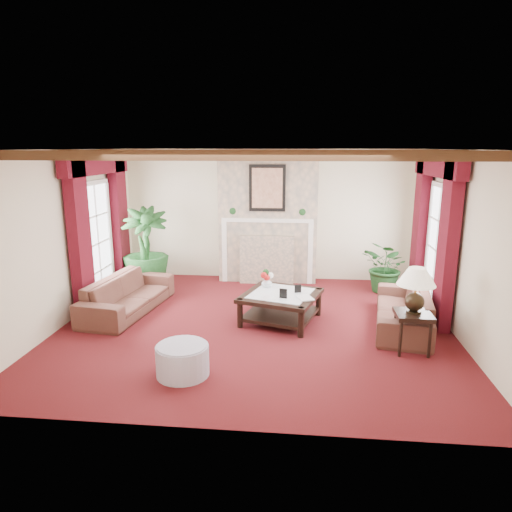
# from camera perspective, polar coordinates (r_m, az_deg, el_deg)

# --- Properties ---
(floor) EXTENTS (6.00, 6.00, 0.00)m
(floor) POSITION_cam_1_polar(r_m,az_deg,el_deg) (7.27, -0.09, -8.65)
(floor) COLOR #460D0C
(floor) RESTS_ON ground
(ceiling) EXTENTS (6.00, 6.00, 0.00)m
(ceiling) POSITION_cam_1_polar(r_m,az_deg,el_deg) (6.73, -0.10, 13.16)
(ceiling) COLOR white
(ceiling) RESTS_ON floor
(back_wall) EXTENTS (6.00, 0.02, 2.70)m
(back_wall) POSITION_cam_1_polar(r_m,az_deg,el_deg) (9.57, 1.59, 5.13)
(back_wall) COLOR beige
(back_wall) RESTS_ON ground
(left_wall) EXTENTS (0.02, 5.50, 2.70)m
(left_wall) POSITION_cam_1_polar(r_m,az_deg,el_deg) (7.77, -22.70, 2.14)
(left_wall) COLOR beige
(left_wall) RESTS_ON ground
(right_wall) EXTENTS (0.02, 5.50, 2.70)m
(right_wall) POSITION_cam_1_polar(r_m,az_deg,el_deg) (7.22, 24.33, 1.19)
(right_wall) COLOR beige
(right_wall) RESTS_ON ground
(ceiling_beams) EXTENTS (6.00, 3.00, 0.12)m
(ceiling_beams) POSITION_cam_1_polar(r_m,az_deg,el_deg) (6.73, -0.10, 12.65)
(ceiling_beams) COLOR #3E2213
(ceiling_beams) RESTS_ON ceiling
(fireplace) EXTENTS (2.00, 0.52, 2.70)m
(fireplace) POSITION_cam_1_polar(r_m,az_deg,el_deg) (9.27, 1.55, 13.23)
(fireplace) COLOR tan
(fireplace) RESTS_ON ground
(french_door_left) EXTENTS (0.10, 1.10, 2.16)m
(french_door_left) POSITION_cam_1_polar(r_m,az_deg,el_deg) (8.54, -19.83, 8.61)
(french_door_left) COLOR white
(french_door_left) RESTS_ON ground
(french_door_right) EXTENTS (0.10, 1.10, 2.16)m
(french_door_right) POSITION_cam_1_polar(r_m,az_deg,el_deg) (8.05, 22.45, 8.14)
(french_door_right) COLOR white
(french_door_right) RESTS_ON ground
(curtains_left) EXTENTS (0.20, 2.40, 2.55)m
(curtains_left) POSITION_cam_1_polar(r_m,az_deg,el_deg) (8.48, -19.37, 11.46)
(curtains_left) COLOR #440912
(curtains_left) RESTS_ON ground
(curtains_right) EXTENTS (0.20, 2.40, 2.55)m
(curtains_right) POSITION_cam_1_polar(r_m,az_deg,el_deg) (8.00, 21.95, 11.18)
(curtains_right) COLOR #440912
(curtains_right) RESTS_ON ground
(sofa_left) EXTENTS (2.21, 1.15, 0.80)m
(sofa_left) POSITION_cam_1_polar(r_m,az_deg,el_deg) (8.03, -15.77, -3.96)
(sofa_left) COLOR #3A101B
(sofa_left) RESTS_ON ground
(sofa_right) EXTENTS (2.16, 1.22, 0.77)m
(sofa_right) POSITION_cam_1_polar(r_m,az_deg,el_deg) (7.46, 17.94, -5.58)
(sofa_right) COLOR #3A101B
(sofa_right) RESTS_ON ground
(potted_palm) EXTENTS (1.85, 2.14, 0.90)m
(potted_palm) POSITION_cam_1_polar(r_m,az_deg,el_deg) (9.28, -13.58, -1.19)
(potted_palm) COLOR black
(potted_palm) RESTS_ON ground
(small_plant) EXTENTS (1.85, 1.86, 0.78)m
(small_plant) POSITION_cam_1_polar(r_m,az_deg,el_deg) (9.09, 16.03, -2.02)
(small_plant) COLOR black
(small_plant) RESTS_ON ground
(coffee_table) EXTENTS (1.41, 1.41, 0.46)m
(coffee_table) POSITION_cam_1_polar(r_m,az_deg,el_deg) (7.37, 3.09, -6.43)
(coffee_table) COLOR black
(coffee_table) RESTS_ON ground
(side_table) EXTENTS (0.58, 0.58, 0.56)m
(side_table) POSITION_cam_1_polar(r_m,az_deg,el_deg) (6.65, 18.91, -8.98)
(side_table) COLOR black
(side_table) RESTS_ON ground
(ottoman) EXTENTS (0.65, 0.65, 0.38)m
(ottoman) POSITION_cam_1_polar(r_m,az_deg,el_deg) (5.80, -9.17, -12.75)
(ottoman) COLOR #A29AAF
(ottoman) RESTS_ON ground
(table_lamp) EXTENTS (0.51, 0.51, 0.65)m
(table_lamp) POSITION_cam_1_polar(r_m,az_deg,el_deg) (6.45, 19.32, -4.01)
(table_lamp) COLOR black
(table_lamp) RESTS_ON side_table
(flower_vase) EXTENTS (0.28, 0.29, 0.17)m
(flower_vase) POSITION_cam_1_polar(r_m,az_deg,el_deg) (7.57, 1.36, -3.34)
(flower_vase) COLOR silver
(flower_vase) RESTS_ON coffee_table
(book) EXTENTS (0.23, 0.17, 0.30)m
(book) POSITION_cam_1_polar(r_m,az_deg,el_deg) (7.00, 5.35, -4.28)
(book) COLOR black
(book) RESTS_ON coffee_table
(photo_frame_a) EXTENTS (0.12, 0.05, 0.16)m
(photo_frame_a) POSITION_cam_1_polar(r_m,az_deg,el_deg) (7.03, 3.42, -4.74)
(photo_frame_a) COLOR black
(photo_frame_a) RESTS_ON coffee_table
(photo_frame_b) EXTENTS (0.11, 0.05, 0.14)m
(photo_frame_b) POSITION_cam_1_polar(r_m,az_deg,el_deg) (7.32, 5.25, -4.12)
(photo_frame_b) COLOR black
(photo_frame_b) RESTS_ON coffee_table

